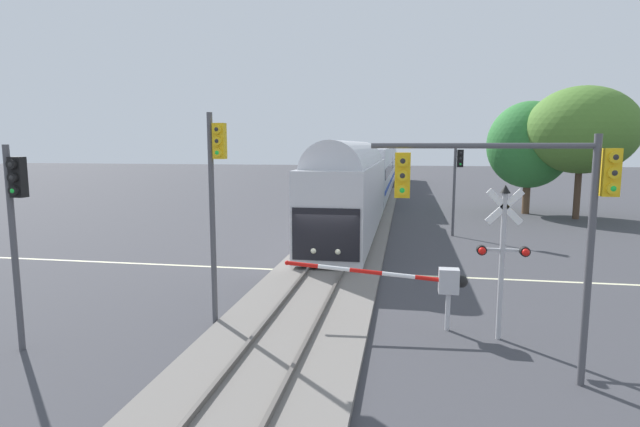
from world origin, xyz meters
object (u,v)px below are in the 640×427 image
Objects in this scene: traffic_signal_far_side at (457,175)px; maple_right_background at (582,130)px; traffic_signal_median at (215,186)px; oak_far_right at (529,145)px; commuter_train at (373,172)px; traffic_signal_near_right at (526,197)px; traffic_signal_near_left at (15,215)px; crossing_signal_mast at (503,247)px; crossing_gate_near at (430,281)px.

maple_right_background reaches higher than traffic_signal_far_side.
traffic_signal_median is 0.72× the size of oak_far_right.
traffic_signal_near_right is at bearing -81.08° from commuter_train.
maple_right_background reaches higher than traffic_signal_near_left.
traffic_signal_near_left is 35.08m from oak_far_right.
traffic_signal_median is at bearing -118.16° from oak_far_right.
commuter_train is 18.83m from traffic_signal_far_side.
traffic_signal_near_right is (7.89, -2.24, 0.05)m from traffic_signal_median.
crossing_gate_near is at bearing 165.70° from crossing_signal_mast.
crossing_gate_near is 1.00× the size of traffic_signal_far_side.
traffic_signal_median is at bearing -116.93° from traffic_signal_far_side.
traffic_signal_near_left is 22.53m from traffic_signal_far_side.
traffic_signal_far_side is at bearing 63.07° from traffic_signal_median.
traffic_signal_near_left is at bearing -128.36° from maple_right_background.
commuter_train is 33.54m from crossing_gate_near.
traffic_signal_median is 1.16× the size of traffic_signal_far_side.
traffic_signal_median is (-7.93, -0.23, 1.54)m from crossing_signal_mast.
maple_right_background is at bearing 70.60° from traffic_signal_near_right.
oak_far_right reaches higher than commuter_train.
crossing_signal_mast is at bearing 13.14° from traffic_signal_near_left.
crossing_signal_mast is 15.97m from traffic_signal_far_side.
traffic_signal_near_right is (5.68, -36.22, 1.42)m from commuter_train.
oak_far_right reaches higher than crossing_gate_near.
traffic_signal_near_left is 0.85× the size of traffic_signal_median.
commuter_train is at bearing 99.62° from crossing_signal_mast.
commuter_train is at bearing 150.36° from oak_far_right.
traffic_signal_far_side is at bearing -119.93° from oak_far_right.
traffic_signal_median is at bearing -173.44° from crossing_gate_near.
crossing_gate_near is 27.88m from oak_far_right.
crossing_signal_mast is at bearing -103.70° from oak_far_right.
traffic_signal_far_side is at bearing 89.01° from traffic_signal_near_right.
crossing_gate_near is 26.97m from maple_right_background.
oak_far_right is (8.38, 26.32, 3.83)m from crossing_gate_near.
crossing_gate_near is 0.86× the size of traffic_signal_median.
oak_far_right is at bearing 141.62° from maple_right_background.
traffic_signal_far_side is (12.45, 18.77, 0.02)m from traffic_signal_near_left.
maple_right_background reaches higher than crossing_gate_near.
traffic_signal_far_side is at bearing 82.15° from crossing_gate_near.
traffic_signal_far_side is at bearing 56.45° from traffic_signal_near_left.
crossing_signal_mast is (5.72, -33.76, -0.16)m from commuter_train.
traffic_signal_near_left reaches higher than crossing_signal_mast.
traffic_signal_far_side is at bearing 89.00° from crossing_signal_mast.
crossing_signal_mast is 0.77× the size of traffic_signal_near_right.
traffic_signal_far_side is 0.62× the size of oak_far_right.
traffic_signal_near_right reaches higher than commuter_train.
oak_far_right reaches higher than traffic_signal_median.
oak_far_right is at bearing 61.84° from traffic_signal_median.
oak_far_right is 3.86m from maple_right_background.
maple_right_background is at bearing 68.90° from crossing_signal_mast.
crossing_gate_near is 1.00× the size of traffic_signal_near_left.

